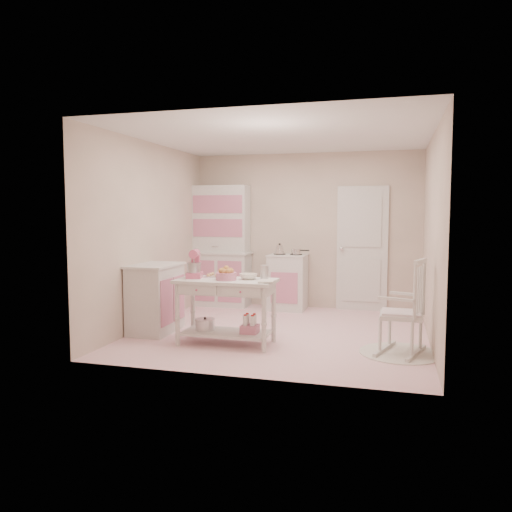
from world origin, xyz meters
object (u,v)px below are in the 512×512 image
Objects in this scene: base_cabinet at (156,298)px; rocking_chair at (401,306)px; hutch at (220,246)px; bread_basket at (226,276)px; stove at (288,282)px; work_table at (226,312)px; stand_mixer at (194,264)px.

rocking_chair is at bearing -3.72° from base_cabinet.
rocking_chair is (2.98, -2.29, -0.49)m from hutch.
base_cabinet is 1.26m from bread_basket.
work_table is at bearing -96.54° from stove.
base_cabinet is 1.17m from work_table.
work_table is at bearing -16.75° from base_cabinet.
work_table is (-2.05, -0.13, -0.15)m from rocking_chair.
stand_mixer reaches higher than base_cabinet.
base_cabinet reaches higher than bread_basket.
rocking_chair is at bearing 5.07° from bread_basket.
hutch reaches higher than stove.
stand_mixer is at bearing -159.74° from rocking_chair.
base_cabinet reaches higher than work_table.
bread_basket is (-0.25, -2.42, 0.39)m from stove.
work_table is 0.45m from bread_basket.
base_cabinet is at bearing -166.01° from rocking_chair.
rocking_chair is at bearing -51.42° from stove.
stove is at bearing 146.28° from rocking_chair.
rocking_chair is 0.92× the size of work_table.
stove is 1.00× the size of base_cabinet.
hutch is at bearing 160.25° from rocking_chair.
rocking_chair is 2.06m from bread_basket.
stand_mixer is at bearing -106.41° from stove.
stove is 2.46m from bread_basket.
stand_mixer is (-2.47, -0.11, 0.42)m from rocking_chair.
hutch is at bearing 89.23° from stand_mixer.
stove is 0.77× the size of work_table.
rocking_chair is 3.24× the size of stand_mixer.
work_table is at bearing -158.66° from rocking_chair.
bread_basket is (0.95, -2.47, -0.19)m from hutch.
bread_basket is (0.44, -0.07, -0.12)m from stand_mixer.
rocking_chair is 2.51m from stand_mixer.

